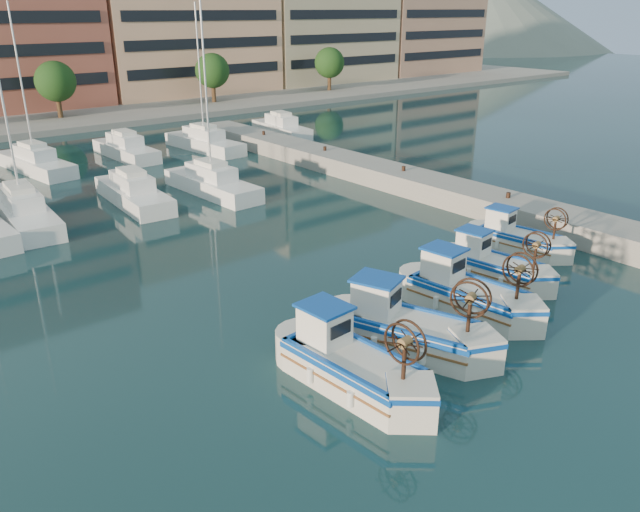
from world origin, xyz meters
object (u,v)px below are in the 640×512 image
Objects in this scene: fishing_boat_b at (406,327)px; fishing_boat_d at (492,265)px; fishing_boat_c at (466,292)px; fishing_boat_a at (350,363)px; fishing_boat_e at (517,237)px.

fishing_boat_b reaches higher than fishing_boat_d.
fishing_boat_c reaches higher than fishing_boat_d.
fishing_boat_e is (14.14, 3.59, -0.14)m from fishing_boat_a.
fishing_boat_e is (11.12, 3.11, -0.15)m from fishing_boat_b.
fishing_boat_d is (10.25, 2.19, -0.11)m from fishing_boat_a.
fishing_boat_d is 4.14m from fishing_boat_e.
fishing_boat_e is (7.19, 2.58, -0.12)m from fishing_boat_c.
fishing_boat_a is 1.01× the size of fishing_boat_c.
fishing_boat_e is (3.89, 1.40, -0.03)m from fishing_boat_d.
fishing_boat_b reaches higher than fishing_boat_c.
fishing_boat_a is 1.19× the size of fishing_boat_e.
fishing_boat_b is 7.43m from fishing_boat_d.
fishing_boat_d is at bearing 7.86° from fishing_boat_a.
fishing_boat_b is (3.02, 0.48, 0.01)m from fishing_boat_a.
fishing_boat_c is at bearing 4.06° from fishing_boat_a.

